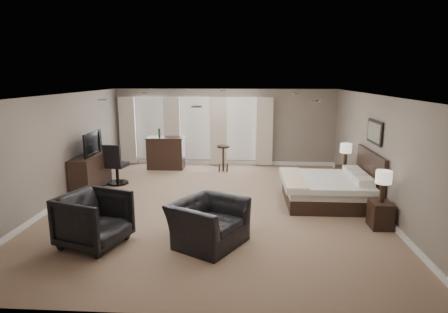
# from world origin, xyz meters

# --- Properties ---
(room) EXTENTS (7.60, 8.60, 2.64)m
(room) POSITION_xyz_m (0.00, 0.00, 1.30)
(room) COLOR #856A54
(room) RESTS_ON ground
(window_bay) EXTENTS (5.25, 0.20, 2.30)m
(window_bay) POSITION_xyz_m (-1.00, 4.11, 1.20)
(window_bay) COLOR silver
(window_bay) RESTS_ON room
(bed) EXTENTS (2.03, 1.94, 1.29)m
(bed) POSITION_xyz_m (2.58, 0.29, 0.65)
(bed) COLOR silver
(bed) RESTS_ON ground
(nightstand_near) EXTENTS (0.41, 0.50, 0.54)m
(nightstand_near) POSITION_xyz_m (3.47, -1.16, 0.27)
(nightstand_near) COLOR black
(nightstand_near) RESTS_ON ground
(nightstand_far) EXTENTS (0.43, 0.52, 0.57)m
(nightstand_far) POSITION_xyz_m (3.47, 1.74, 0.28)
(nightstand_far) COLOR black
(nightstand_far) RESTS_ON ground
(lamp_near) EXTENTS (0.31, 0.31, 0.65)m
(lamp_near) POSITION_xyz_m (3.47, -1.16, 0.86)
(lamp_near) COLOR beige
(lamp_near) RESTS_ON nightstand_near
(lamp_far) EXTENTS (0.32, 0.32, 0.65)m
(lamp_far) POSITION_xyz_m (3.47, 1.74, 0.89)
(lamp_far) COLOR beige
(lamp_far) RESTS_ON nightstand_far
(wall_art) EXTENTS (0.04, 0.96, 0.56)m
(wall_art) POSITION_xyz_m (3.70, 0.29, 1.75)
(wall_art) COLOR slate
(wall_art) RESTS_ON room
(dresser) EXTENTS (0.53, 1.64, 0.95)m
(dresser) POSITION_xyz_m (-3.45, 1.06, 0.48)
(dresser) COLOR black
(dresser) RESTS_ON ground
(tv) EXTENTS (0.63, 1.09, 0.14)m
(tv) POSITION_xyz_m (-3.45, 1.06, 1.02)
(tv) COLOR black
(tv) RESTS_ON dresser
(armchair_near) EXTENTS (1.34, 1.50, 1.10)m
(armchair_near) POSITION_xyz_m (0.06, -2.12, 0.55)
(armchair_near) COLOR black
(armchair_near) RESTS_ON ground
(armchair_far) EXTENTS (1.26, 1.30, 1.07)m
(armchair_far) POSITION_xyz_m (-1.99, -2.30, 0.54)
(armchair_far) COLOR black
(armchair_far) RESTS_ON ground
(bar_counter) EXTENTS (1.22, 0.64, 1.07)m
(bar_counter) POSITION_xyz_m (-1.91, 3.49, 0.53)
(bar_counter) COLOR black
(bar_counter) RESTS_ON ground
(bar_stool_left) EXTENTS (0.53, 0.53, 0.85)m
(bar_stool_left) POSITION_xyz_m (-1.94, 3.46, 0.42)
(bar_stool_left) COLOR black
(bar_stool_left) RESTS_ON ground
(bar_stool_right) EXTENTS (0.41, 0.41, 0.85)m
(bar_stool_right) POSITION_xyz_m (0.01, 3.23, 0.43)
(bar_stool_right) COLOR black
(bar_stool_right) RESTS_ON ground
(desk_chair) EXTENTS (0.68, 0.68, 1.17)m
(desk_chair) POSITION_xyz_m (-2.92, 1.61, 0.59)
(desk_chair) COLOR black
(desk_chair) RESTS_ON ground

